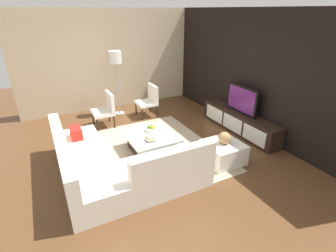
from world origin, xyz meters
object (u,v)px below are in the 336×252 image
at_px(television, 242,100).
at_px(decorative_ball, 225,138).
at_px(media_console, 239,122).
at_px(accent_chair_far, 149,99).
at_px(accent_chair_near, 106,108).
at_px(floor_lamp, 115,61).
at_px(book_stack, 150,139).
at_px(sectional_couch, 112,166).
at_px(coffee_table, 151,143).
at_px(ottoman, 223,152).
at_px(fruit_bowl, 152,129).

xyz_separation_m(television, decorative_ball, (0.91, -1.21, -0.31)).
relative_size(media_console, accent_chair_far, 2.67).
distance_m(accent_chair_near, accent_chair_far, 1.26).
distance_m(floor_lamp, book_stack, 2.83).
bearing_deg(sectional_couch, book_stack, 114.28).
xyz_separation_m(coffee_table, ottoman, (1.01, 1.09, -0.00)).
distance_m(media_console, floor_lamp, 3.58).
relative_size(television, sectional_couch, 0.38).
bearing_deg(fruit_bowl, floor_lamp, -178.91).
xyz_separation_m(television, ottoman, (0.91, -1.21, -0.63)).
relative_size(television, floor_lamp, 0.54).
bearing_deg(media_console, ottoman, -52.96).
height_order(media_console, book_stack, media_console).
height_order(television, ottoman, television).
xyz_separation_m(sectional_couch, ottoman, (0.39, 2.10, -0.09)).
distance_m(accent_chair_far, book_stack, 2.28).
xyz_separation_m(accent_chair_near, decorative_ball, (2.73, 1.57, 0.03)).
xyz_separation_m(media_console, accent_chair_far, (-1.97, -1.52, 0.24)).
bearing_deg(television, floor_lamp, -138.02).
relative_size(ottoman, book_stack, 3.66).
bearing_deg(book_stack, sectional_couch, -65.72).
height_order(floor_lamp, decorative_ball, floor_lamp).
bearing_deg(book_stack, accent_chair_far, 156.82).
xyz_separation_m(television, accent_chair_near, (-1.82, -2.78, -0.33)).
xyz_separation_m(media_console, fruit_bowl, (-0.28, -2.20, 0.18)).
height_order(coffee_table, ottoman, ottoman).
xyz_separation_m(coffee_table, book_stack, (0.22, -0.12, 0.22)).
height_order(sectional_couch, ottoman, sectional_couch).
relative_size(fruit_bowl, book_stack, 1.46).
distance_m(television, fruit_bowl, 2.25).
bearing_deg(accent_chair_far, book_stack, -24.17).
distance_m(floor_lamp, decorative_ball, 3.69).
xyz_separation_m(accent_chair_far, decorative_ball, (2.88, 0.32, 0.03)).
xyz_separation_m(sectional_couch, coffee_table, (-0.62, 1.01, -0.09)).
bearing_deg(accent_chair_near, media_console, 58.26).
height_order(television, sectional_couch, television).
distance_m(television, accent_chair_near, 3.34).
distance_m(sectional_couch, fruit_bowl, 1.37).
bearing_deg(ottoman, coffee_table, -132.90).
bearing_deg(accent_chair_far, floor_lamp, -126.89).
bearing_deg(accent_chair_far, sectional_couch, -36.56).
height_order(ottoman, book_stack, book_stack).
xyz_separation_m(decorative_ball, book_stack, (-0.79, -1.21, -0.09)).
xyz_separation_m(accent_chair_near, fruit_bowl, (1.54, 0.58, -0.06)).
height_order(sectional_couch, accent_chair_far, accent_chair_far).
relative_size(television, coffee_table, 0.92).
distance_m(media_console, sectional_couch, 3.35).
xyz_separation_m(floor_lamp, book_stack, (2.61, -0.18, -1.08)).
relative_size(floor_lamp, book_stack, 9.20).
distance_m(media_console, accent_chair_near, 3.33).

